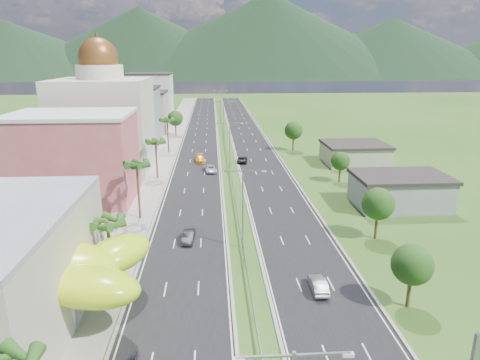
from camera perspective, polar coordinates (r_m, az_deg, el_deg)
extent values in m
plane|color=#2D5119|center=(49.49, 1.21, -14.03)|extent=(500.00, 500.00, 0.00)
cube|color=black|center=(134.92, -5.29, 5.58)|extent=(11.00, 260.00, 0.04)
cube|color=black|center=(135.34, 1.10, 5.68)|extent=(11.00, 260.00, 0.04)
cube|color=gray|center=(135.51, -9.32, 5.50)|extent=(7.00, 260.00, 0.12)
cube|color=gray|center=(117.17, -1.82, 4.30)|extent=(0.08, 216.00, 0.28)
cube|color=gray|center=(217.97, -2.78, 9.81)|extent=(0.10, 0.12, 0.70)
cube|color=gray|center=(22.69, 3.34, -22.46)|extent=(2.88, 0.12, 0.12)
cube|color=gray|center=(23.17, 10.97, -21.83)|extent=(2.88, 0.12, 0.12)
cube|color=silver|center=(22.65, -0.15, -22.82)|extent=(0.60, 0.25, 0.18)
cube|color=silver|center=(23.55, 14.20, -21.64)|extent=(0.60, 0.25, 0.18)
cylinder|color=gray|center=(56.17, 0.37, -4.00)|extent=(0.20, 0.20, 11.00)
cube|color=gray|center=(54.47, -1.13, 1.21)|extent=(2.88, 0.12, 0.12)
cube|color=gray|center=(54.68, 1.88, 1.26)|extent=(2.88, 0.12, 0.12)
cube|color=silver|center=(54.46, -2.48, 1.08)|extent=(0.60, 0.25, 0.18)
cube|color=silver|center=(54.84, 3.22, 1.18)|extent=(0.60, 0.25, 0.18)
cylinder|color=gray|center=(94.65, -1.37, 4.42)|extent=(0.20, 0.20, 11.00)
cube|color=gray|center=(93.65, -2.28, 7.58)|extent=(2.88, 0.12, 0.12)
cube|color=gray|center=(93.77, -0.51, 7.61)|extent=(2.88, 0.12, 0.12)
cube|color=silver|center=(93.64, -3.07, 7.51)|extent=(0.60, 0.25, 0.18)
cube|color=silver|center=(93.86, 0.28, 7.56)|extent=(0.60, 0.25, 0.18)
cylinder|color=gray|center=(138.97, -2.17, 8.24)|extent=(0.20, 0.20, 11.00)
cube|color=gray|center=(138.29, -2.80, 10.41)|extent=(2.88, 0.12, 0.12)
cube|color=gray|center=(138.37, -1.59, 10.42)|extent=(2.88, 0.12, 0.12)
cube|color=silver|center=(138.28, -3.34, 10.36)|extent=(0.60, 0.25, 0.18)
cube|color=silver|center=(138.43, -1.05, 10.39)|extent=(0.60, 0.25, 0.18)
cylinder|color=gray|center=(183.62, -2.59, 10.21)|extent=(0.20, 0.20, 11.00)
cube|color=gray|center=(183.10, -3.07, 11.85)|extent=(2.88, 0.12, 0.12)
cube|color=gray|center=(183.16, -2.15, 11.86)|extent=(2.88, 0.12, 0.12)
cube|color=silver|center=(183.10, -3.48, 11.81)|extent=(0.60, 0.25, 0.18)
cube|color=silver|center=(183.21, -1.74, 11.83)|extent=(0.60, 0.25, 0.18)
cylinder|color=gray|center=(50.79, -27.39, -12.60)|extent=(0.50, 0.50, 4.00)
cylinder|color=gray|center=(44.34, -21.33, -16.18)|extent=(0.50, 0.50, 4.00)
cylinder|color=gray|center=(43.39, -27.82, -17.80)|extent=(0.50, 0.50, 4.00)
cylinder|color=gray|center=(47.93, -17.22, -13.16)|extent=(0.50, 0.50, 4.00)
cube|color=#BF4E57|center=(80.29, -21.21, 2.61)|extent=(20.00, 15.00, 15.00)
cube|color=beige|center=(101.60, -17.63, 7.07)|extent=(20.00, 20.00, 20.00)
cylinder|color=beige|center=(100.55, -18.20, 13.54)|extent=(10.00, 10.00, 3.00)
sphere|color=brown|center=(100.49, -18.35, 15.24)|extent=(8.40, 8.40, 8.40)
cube|color=gray|center=(125.86, -14.49, 8.04)|extent=(16.00, 15.00, 16.00)
cube|color=#B8AF97|center=(147.55, -12.92, 8.71)|extent=(16.00, 15.00, 13.00)
cube|color=silver|center=(169.89, -11.79, 10.58)|extent=(16.00, 15.00, 18.00)
cube|color=gray|center=(77.97, 20.52, -1.52)|extent=(15.00, 10.00, 5.00)
cube|color=#B8AF97|center=(105.72, 15.01, 3.30)|extent=(14.00, 12.00, 4.40)
cylinder|color=#47301C|center=(50.71, -16.93, -9.22)|extent=(0.36, 0.36, 7.50)
cylinder|color=#47301C|center=(68.72, -13.38, -1.50)|extent=(0.36, 0.36, 9.00)
cylinder|color=#47301C|center=(90.78, -11.06, 2.63)|extent=(0.36, 0.36, 8.00)
cylinder|color=#47301C|center=(115.00, -9.58, 5.77)|extent=(0.36, 0.36, 8.80)
cylinder|color=#47301C|center=(139.86, -8.57, 6.86)|extent=(0.40, 0.40, 4.90)
sphere|color=#274E18|center=(139.39, -8.62, 8.14)|extent=(4.90, 4.90, 4.90)
cylinder|color=#47301C|center=(48.23, 21.64, -13.29)|extent=(0.40, 0.40, 4.20)
sphere|color=#274E18|center=(47.01, 21.99, -10.41)|extent=(4.20, 4.20, 4.20)
cylinder|color=#47301C|center=(63.33, 17.72, -5.53)|extent=(0.40, 0.40, 4.55)
sphere|color=#274E18|center=(62.35, 17.95, -3.03)|extent=(4.55, 4.55, 4.55)
cylinder|color=#47301C|center=(89.51, 13.14, 0.94)|extent=(0.40, 0.40, 3.85)
sphere|color=#274E18|center=(88.90, 13.24, 2.48)|extent=(3.85, 3.85, 3.85)
cylinder|color=#47301C|center=(116.83, 7.10, 5.06)|extent=(0.40, 0.40, 4.90)
sphere|color=#274E18|center=(116.26, 7.15, 6.59)|extent=(4.90, 4.90, 4.90)
imported|color=black|center=(60.39, -6.90, -7.48)|extent=(1.85, 4.45, 1.43)
imported|color=#B5B9BD|center=(95.01, -4.01, 1.50)|extent=(3.28, 5.58, 1.46)
imported|color=orange|center=(104.49, -5.37, 2.87)|extent=(2.64, 5.60, 1.58)
imported|color=#929498|center=(49.08, 10.37, -13.53)|extent=(1.67, 4.57, 1.50)
imported|color=black|center=(103.41, 0.30, 2.75)|extent=(2.88, 5.25, 1.39)
imported|color=black|center=(39.68, -13.94, -22.01)|extent=(0.71, 2.07, 1.31)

